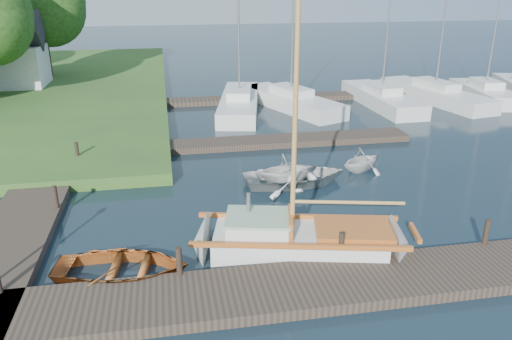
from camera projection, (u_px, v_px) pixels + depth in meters
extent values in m
plane|color=black|center=(256.00, 200.00, 18.53)|extent=(160.00, 160.00, 0.00)
cube|color=#2F271C|center=(298.00, 288.00, 12.97)|extent=(18.00, 2.20, 0.30)
cube|color=#2F271C|center=(40.00, 191.00, 18.95)|extent=(2.20, 18.00, 0.30)
cube|color=#2F271C|center=(272.00, 142.00, 24.79)|extent=(14.00, 1.60, 0.30)
cube|color=#2F271C|center=(355.00, 95.00, 34.89)|extent=(30.00, 1.60, 0.30)
cylinder|color=black|center=(179.00, 261.00, 13.18)|extent=(0.16, 0.16, 0.80)
cylinder|color=black|center=(341.00, 246.00, 13.95)|extent=(0.16, 0.16, 0.80)
cylinder|color=black|center=(486.00, 232.00, 14.71)|extent=(0.16, 0.16, 0.80)
cylinder|color=black|center=(56.00, 197.00, 17.09)|extent=(0.16, 0.16, 0.80)
cylinder|color=black|center=(77.00, 151.00, 21.68)|extent=(0.16, 0.16, 0.80)
cube|color=beige|center=(298.00, 246.00, 14.88)|extent=(5.32, 3.07, 0.90)
cone|color=beige|center=(401.00, 248.00, 14.76)|extent=(1.71, 2.20, 1.96)
cone|color=beige|center=(200.00, 244.00, 15.00)|extent=(1.41, 2.13, 1.96)
cube|color=#9C5417|center=(298.00, 216.00, 15.58)|extent=(6.07, 1.51, 0.14)
cube|color=#9C5417|center=(300.00, 246.00, 13.82)|extent=(6.07, 1.51, 0.14)
cube|color=#9C5417|center=(415.00, 233.00, 14.56)|extent=(0.36, 1.10, 0.14)
cube|color=beige|center=(258.00, 225.00, 14.69)|extent=(2.07, 1.77, 0.44)
cube|color=#8EAC88|center=(258.00, 217.00, 14.60)|extent=(2.19, 1.89, 0.08)
cube|color=#9C5417|center=(290.00, 223.00, 14.62)|extent=(0.43, 1.39, 0.60)
cylinder|color=slate|center=(248.00, 203.00, 14.77)|extent=(0.12, 0.12, 0.60)
cube|color=#9C5417|center=(353.00, 230.00, 14.62)|extent=(2.48, 1.96, 0.20)
cylinder|color=olive|center=(296.00, 92.00, 13.23)|extent=(0.14, 0.14, 8.40)
cylinder|color=olive|center=(349.00, 202.00, 14.31)|extent=(3.14, 0.82, 0.10)
imported|color=#9C5417|center=(121.00, 264.00, 13.64)|extent=(4.04, 3.17, 0.76)
imported|color=beige|center=(287.00, 167.00, 19.92)|extent=(2.77, 2.47, 1.32)
imported|color=beige|center=(295.00, 174.00, 19.90)|extent=(4.23, 3.12, 0.84)
imported|color=beige|center=(362.00, 158.00, 21.27)|extent=(2.74, 2.61, 1.12)
cube|color=beige|center=(240.00, 103.00, 31.24)|extent=(4.03, 9.59, 0.90)
cube|color=beige|center=(239.00, 92.00, 30.99)|extent=(2.03, 3.48, 0.50)
cylinder|color=slate|center=(238.00, 7.00, 29.19)|extent=(0.12, 0.12, 10.63)
cube|color=beige|center=(291.00, 101.00, 31.71)|extent=(5.22, 8.82, 0.90)
cube|color=beige|center=(291.00, 91.00, 31.46)|extent=(2.41, 3.32, 0.50)
cylinder|color=slate|center=(293.00, 6.00, 29.66)|extent=(0.12, 0.12, 10.64)
cube|color=beige|center=(381.00, 99.00, 32.46)|extent=(2.40, 8.62, 0.90)
cube|color=beige|center=(382.00, 88.00, 32.21)|extent=(1.47, 3.03, 0.50)
cylinder|color=slate|center=(390.00, 6.00, 30.42)|extent=(0.12, 0.12, 10.56)
cube|color=beige|center=(435.00, 95.00, 33.63)|extent=(3.95, 9.60, 0.90)
cube|color=beige|center=(436.00, 84.00, 33.38)|extent=(2.00, 3.48, 0.50)
cylinder|color=slate|center=(445.00, 13.00, 31.77)|extent=(0.12, 0.12, 9.58)
cube|color=beige|center=(485.00, 94.00, 33.89)|extent=(3.06, 6.98, 0.90)
cube|color=beige|center=(486.00, 83.00, 33.64)|extent=(1.70, 2.52, 0.50)
cylinder|color=slate|center=(498.00, 15.00, 32.08)|extent=(0.12, 0.12, 9.30)
cube|color=beige|center=(8.00, 66.00, 35.68)|extent=(5.00, 4.00, 2.80)
cube|color=#2B2A2F|center=(2.00, 31.00, 34.82)|extent=(5.25, 2.88, 2.88)
cylinder|color=#332114|center=(48.00, 52.00, 39.55)|extent=(0.36, 0.36, 3.67)
sphere|color=#193A10|center=(40.00, 2.00, 38.20)|extent=(6.73, 6.73, 6.73)
sphere|color=#193A10|center=(47.00, 9.00, 38.19)|extent=(5.71, 5.71, 5.71)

